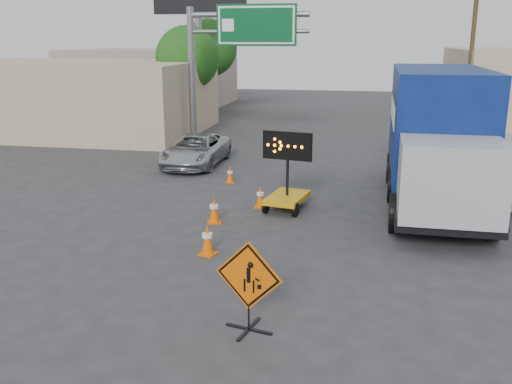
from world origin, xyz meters
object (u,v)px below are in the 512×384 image
(pickup_truck, at_px, (196,150))
(box_truck, at_px, (437,145))
(construction_sign, at_px, (249,284))
(arrow_board, at_px, (287,192))

(pickup_truck, relative_size, box_truck, 0.51)
(pickup_truck, bearing_deg, construction_sign, -68.61)
(construction_sign, bearing_deg, box_truck, 79.07)
(box_truck, bearing_deg, construction_sign, -113.44)
(construction_sign, height_order, arrow_board, arrow_board)
(arrow_board, relative_size, pickup_truck, 0.54)
(pickup_truck, xyz_separation_m, box_truck, (9.41, -4.25, 1.32))
(construction_sign, xyz_separation_m, arrow_board, (-0.42, 7.84, -0.36))
(construction_sign, relative_size, arrow_board, 0.70)
(pickup_truck, distance_m, box_truck, 10.40)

